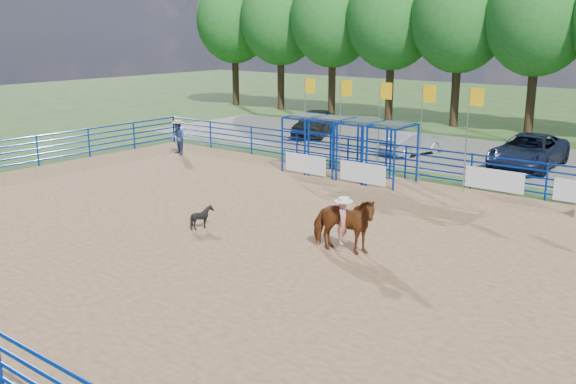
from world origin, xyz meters
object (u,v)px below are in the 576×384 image
object	(u,v)px
horse_and_rider	(343,222)
spectator_cowboy	(178,138)
car_b	(412,143)
car_c	(528,151)
calf	(202,217)
car_a	(314,123)

from	to	relation	value
horse_and_rider	spectator_cowboy	world-z (taller)	horse_and_rider
spectator_cowboy	car_b	bearing A→B (deg)	38.68
car_c	spectator_cowboy	bearing A→B (deg)	-153.70
calf	spectator_cowboy	bearing A→B (deg)	17.41
horse_and_rider	calf	distance (m)	5.04
car_a	car_b	xyz separation A→B (m)	(7.60, -1.75, -0.18)
car_a	calf	bearing A→B (deg)	-84.77
calf	car_b	size ratio (longest dim) A/B	0.20
calf	spectator_cowboy	size ratio (longest dim) A/B	0.44
calf	car_a	size ratio (longest dim) A/B	0.16
calf	car_c	size ratio (longest dim) A/B	0.14
horse_and_rider	calf	xyz separation A→B (m)	(-4.92, -0.94, -0.53)
horse_and_rider	car_c	bearing A→B (deg)	89.17
horse_and_rider	car_c	size ratio (longest dim) A/B	0.41
calf	spectator_cowboy	xyz separation A→B (m)	(-10.19, 8.18, 0.50)
car_a	car_b	distance (m)	7.80
calf	horse_and_rider	bearing A→B (deg)	-113.08
spectator_cowboy	car_b	xyz separation A→B (m)	(9.53, 7.63, -0.27)
car_a	car_c	bearing A→B (deg)	-25.31
calf	car_c	world-z (taller)	car_c
car_a	car_b	bearing A→B (deg)	-32.94
car_b	horse_and_rider	bearing A→B (deg)	122.19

